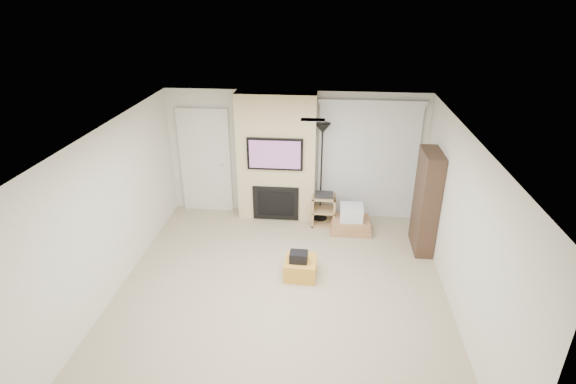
# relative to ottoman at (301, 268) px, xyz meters

# --- Properties ---
(floor) EXTENTS (5.00, 5.50, 0.00)m
(floor) POSITION_rel_ottoman_xyz_m (-0.27, -0.49, -0.15)
(floor) COLOR tan
(floor) RESTS_ON ground
(ceiling) EXTENTS (5.00, 5.50, 0.00)m
(ceiling) POSITION_rel_ottoman_xyz_m (-0.27, -0.49, 2.35)
(ceiling) COLOR white
(ceiling) RESTS_ON wall_back
(wall_back) EXTENTS (5.00, 0.00, 2.50)m
(wall_back) POSITION_rel_ottoman_xyz_m (-0.27, 2.26, 1.10)
(wall_back) COLOR silver
(wall_back) RESTS_ON ground
(wall_front) EXTENTS (5.00, 0.00, 2.50)m
(wall_front) POSITION_rel_ottoman_xyz_m (-0.27, -3.24, 1.10)
(wall_front) COLOR silver
(wall_front) RESTS_ON ground
(wall_left) EXTENTS (0.00, 5.50, 2.50)m
(wall_left) POSITION_rel_ottoman_xyz_m (-2.77, -0.49, 1.10)
(wall_left) COLOR silver
(wall_left) RESTS_ON ground
(wall_right) EXTENTS (0.00, 5.50, 2.50)m
(wall_right) POSITION_rel_ottoman_xyz_m (2.23, -0.49, 1.10)
(wall_right) COLOR silver
(wall_right) RESTS_ON ground
(hvac_vent) EXTENTS (0.35, 0.18, 0.01)m
(hvac_vent) POSITION_rel_ottoman_xyz_m (0.13, 0.31, 2.35)
(hvac_vent) COLOR silver
(hvac_vent) RESTS_ON ceiling
(ottoman) EXTENTS (0.51, 0.51, 0.30)m
(ottoman) POSITION_rel_ottoman_xyz_m (0.00, 0.00, 0.00)
(ottoman) COLOR gold
(ottoman) RESTS_ON floor
(black_bag) EXTENTS (0.29, 0.23, 0.16)m
(black_bag) POSITION_rel_ottoman_xyz_m (-0.03, -0.04, 0.23)
(black_bag) COLOR black
(black_bag) RESTS_ON ottoman
(fireplace_wall) EXTENTS (1.50, 0.47, 2.50)m
(fireplace_wall) POSITION_rel_ottoman_xyz_m (-0.62, 2.05, 1.09)
(fireplace_wall) COLOR beige
(fireplace_wall) RESTS_ON floor
(entry_door) EXTENTS (1.02, 0.11, 2.14)m
(entry_door) POSITION_rel_ottoman_xyz_m (-2.07, 2.22, 0.90)
(entry_door) COLOR silver
(entry_door) RESTS_ON floor
(vertical_blinds) EXTENTS (1.98, 0.10, 2.37)m
(vertical_blinds) POSITION_rel_ottoman_xyz_m (1.13, 2.21, 1.12)
(vertical_blinds) COLOR silver
(vertical_blinds) RESTS_ON floor
(floor_lamp) EXTENTS (0.29, 0.29, 1.98)m
(floor_lamp) POSITION_rel_ottoman_xyz_m (0.25, 1.95, 1.41)
(floor_lamp) COLOR black
(floor_lamp) RESTS_ON floor
(av_stand) EXTENTS (0.45, 0.38, 0.66)m
(av_stand) POSITION_rel_ottoman_xyz_m (0.32, 1.77, 0.20)
(av_stand) COLOR tan
(av_stand) RESTS_ON floor
(box_stack) EXTENTS (0.78, 0.59, 0.52)m
(box_stack) POSITION_rel_ottoman_xyz_m (0.85, 1.57, 0.05)
(box_stack) COLOR #AE7A50
(box_stack) RESTS_ON floor
(bookshelf) EXTENTS (0.30, 0.80, 1.80)m
(bookshelf) POSITION_rel_ottoman_xyz_m (2.07, 1.08, 0.75)
(bookshelf) COLOR #352419
(bookshelf) RESTS_ON floor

